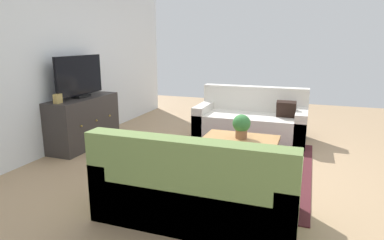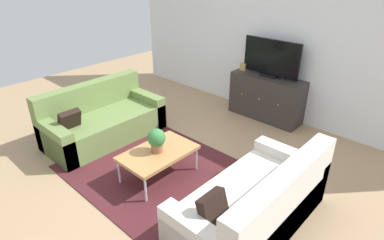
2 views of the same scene
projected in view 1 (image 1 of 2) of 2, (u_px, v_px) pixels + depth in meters
ground_plane at (224, 165)px, 4.44m from camera, size 10.00×10.00×0.00m
wall_back at (59, 58)px, 4.96m from camera, size 6.40×0.12×2.70m
area_rug at (235, 166)px, 4.39m from camera, size 2.50×1.90×0.01m
couch_left_side at (196, 192)px, 3.02m from camera, size 0.88×1.79×0.84m
couch_right_side at (252, 121)px, 5.66m from camera, size 0.88×1.79×0.84m
coffee_table at (241, 140)px, 4.31m from camera, size 0.60×0.95×0.39m
potted_plant at (242, 125)px, 4.26m from camera, size 0.23×0.23×0.31m
tv_console at (84, 122)px, 5.18m from camera, size 1.28×0.47×0.76m
flat_screen_tv at (80, 77)px, 5.03m from camera, size 1.02×0.16×0.63m
mantel_clock at (58, 99)px, 4.60m from camera, size 0.11×0.07×0.13m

